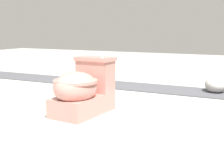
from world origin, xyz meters
TOP-DOWN VIEW (x-y plane):
  - ground_plane at (0.00, 0.00)m, footprint 14.00×14.00m
  - gravel_strip at (-1.29, 0.50)m, footprint 0.56×8.00m
  - toilet at (0.14, 0.19)m, footprint 0.66×0.43m
  - boulder_near at (-1.38, 1.15)m, footprint 0.38×0.34m

SIDE VIEW (x-z plane):
  - ground_plane at x=0.00m, z-range 0.00..0.00m
  - gravel_strip at x=-1.29m, z-range 0.00..0.01m
  - boulder_near at x=-1.38m, z-range 0.00..0.19m
  - toilet at x=0.14m, z-range -0.04..0.48m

